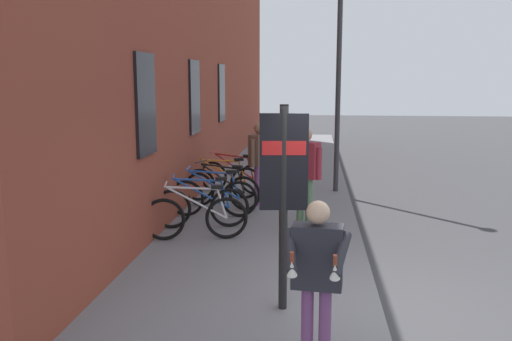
{
  "coord_description": "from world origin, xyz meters",
  "views": [
    {
      "loc": [
        -6.27,
        0.85,
        2.8
      ],
      "look_at": [
        2.37,
        1.78,
        1.32
      ],
      "focal_mm": 37.94,
      "sensor_mm": 36.0,
      "label": 1
    }
  ],
  "objects_px": {
    "bicycle_nearest_sign": "(234,177)",
    "tourist_with_hotdogs": "(317,267)",
    "bicycle_beside_lamp": "(201,207)",
    "bicycle_leaning_wall": "(223,183)",
    "bicycle_mid_rack": "(196,217)",
    "bicycle_by_door": "(213,197)",
    "pedestrian_by_facade": "(259,155)",
    "transit_info_sign": "(284,175)",
    "street_lamp": "(339,53)",
    "pedestrian_crossing_street": "(305,166)",
    "bicycle_far_end": "(222,190)"
  },
  "relations": [
    {
      "from": "bicycle_beside_lamp",
      "to": "bicycle_leaning_wall",
      "type": "distance_m",
      "value": 2.32
    },
    {
      "from": "bicycle_leaning_wall",
      "to": "transit_info_sign",
      "type": "distance_m",
      "value": 6.03
    },
    {
      "from": "bicycle_mid_rack",
      "to": "bicycle_leaning_wall",
      "type": "bearing_deg",
      "value": 1.08
    },
    {
      "from": "bicycle_mid_rack",
      "to": "street_lamp",
      "type": "relative_size",
      "value": 0.32
    },
    {
      "from": "transit_info_sign",
      "to": "street_lamp",
      "type": "distance_m",
      "value": 7.16
    },
    {
      "from": "transit_info_sign",
      "to": "street_lamp",
      "type": "relative_size",
      "value": 0.43
    },
    {
      "from": "bicycle_mid_rack",
      "to": "tourist_with_hotdogs",
      "type": "relative_size",
      "value": 1.09
    },
    {
      "from": "bicycle_by_door",
      "to": "bicycle_beside_lamp",
      "type": "bearing_deg",
      "value": 175.25
    },
    {
      "from": "bicycle_leaning_wall",
      "to": "bicycle_beside_lamp",
      "type": "bearing_deg",
      "value": 179.83
    },
    {
      "from": "bicycle_nearest_sign",
      "to": "street_lamp",
      "type": "bearing_deg",
      "value": -79.07
    },
    {
      "from": "pedestrian_by_facade",
      "to": "bicycle_mid_rack",
      "type": "bearing_deg",
      "value": 162.99
    },
    {
      "from": "transit_info_sign",
      "to": "pedestrian_crossing_street",
      "type": "relative_size",
      "value": 1.34
    },
    {
      "from": "bicycle_beside_lamp",
      "to": "pedestrian_by_facade",
      "type": "bearing_deg",
      "value": -24.64
    },
    {
      "from": "bicycle_mid_rack",
      "to": "transit_info_sign",
      "type": "relative_size",
      "value": 0.73
    },
    {
      "from": "bicycle_nearest_sign",
      "to": "transit_info_sign",
      "type": "height_order",
      "value": "transit_info_sign"
    },
    {
      "from": "pedestrian_by_facade",
      "to": "street_lamp",
      "type": "distance_m",
      "value": 3.22
    },
    {
      "from": "transit_info_sign",
      "to": "pedestrian_by_facade",
      "type": "distance_m",
      "value": 5.33
    },
    {
      "from": "street_lamp",
      "to": "bicycle_mid_rack",
      "type": "bearing_deg",
      "value": 149.86
    },
    {
      "from": "bicycle_far_end",
      "to": "pedestrian_crossing_street",
      "type": "xyz_separation_m",
      "value": [
        -1.09,
        -1.74,
        0.7
      ]
    },
    {
      "from": "bicycle_far_end",
      "to": "bicycle_nearest_sign",
      "type": "relative_size",
      "value": 1.0
    },
    {
      "from": "bicycle_mid_rack",
      "to": "bicycle_far_end",
      "type": "relative_size",
      "value": 1.02
    },
    {
      "from": "bicycle_mid_rack",
      "to": "bicycle_by_door",
      "type": "distance_m",
      "value": 1.55
    },
    {
      "from": "bicycle_beside_lamp",
      "to": "bicycle_far_end",
      "type": "bearing_deg",
      "value": -4.61
    },
    {
      "from": "bicycle_leaning_wall",
      "to": "pedestrian_by_facade",
      "type": "xyz_separation_m",
      "value": [
        -0.43,
        -0.86,
        0.69
      ]
    },
    {
      "from": "bicycle_by_door",
      "to": "pedestrian_crossing_street",
      "type": "xyz_separation_m",
      "value": [
        -0.38,
        -1.79,
        0.7
      ]
    },
    {
      "from": "bicycle_beside_lamp",
      "to": "bicycle_nearest_sign",
      "type": "xyz_separation_m",
      "value": [
        3.09,
        -0.13,
        0.0
      ]
    },
    {
      "from": "bicycle_nearest_sign",
      "to": "pedestrian_crossing_street",
      "type": "height_order",
      "value": "pedestrian_crossing_street"
    },
    {
      "from": "street_lamp",
      "to": "bicycle_leaning_wall",
      "type": "bearing_deg",
      "value": 115.83
    },
    {
      "from": "bicycle_mid_rack",
      "to": "bicycle_by_door",
      "type": "xyz_separation_m",
      "value": [
        1.55,
        -0.0,
        0.0
      ]
    },
    {
      "from": "bicycle_by_door",
      "to": "bicycle_far_end",
      "type": "bearing_deg",
      "value": -4.45
    },
    {
      "from": "bicycle_mid_rack",
      "to": "pedestrian_by_facade",
      "type": "bearing_deg",
      "value": -17.01
    },
    {
      "from": "pedestrian_by_facade",
      "to": "tourist_with_hotdogs",
      "type": "relative_size",
      "value": 1.11
    },
    {
      "from": "bicycle_by_door",
      "to": "bicycle_leaning_wall",
      "type": "bearing_deg",
      "value": 2.3
    },
    {
      "from": "bicycle_leaning_wall",
      "to": "tourist_with_hotdogs",
      "type": "relative_size",
      "value": 1.07
    },
    {
      "from": "bicycle_beside_lamp",
      "to": "bicycle_nearest_sign",
      "type": "distance_m",
      "value": 3.09
    },
    {
      "from": "pedestrian_crossing_street",
      "to": "street_lamp",
      "type": "height_order",
      "value": "street_lamp"
    },
    {
      "from": "bicycle_far_end",
      "to": "transit_info_sign",
      "type": "height_order",
      "value": "transit_info_sign"
    },
    {
      "from": "pedestrian_by_facade",
      "to": "bicycle_beside_lamp",
      "type": "bearing_deg",
      "value": 155.36
    },
    {
      "from": "bicycle_leaning_wall",
      "to": "tourist_with_hotdogs",
      "type": "bearing_deg",
      "value": -163.59
    },
    {
      "from": "bicycle_beside_lamp",
      "to": "bicycle_leaning_wall",
      "type": "bearing_deg",
      "value": -0.17
    },
    {
      "from": "bicycle_leaning_wall",
      "to": "pedestrian_crossing_street",
      "type": "bearing_deg",
      "value": -135.54
    },
    {
      "from": "bicycle_mid_rack",
      "to": "street_lamp",
      "type": "bearing_deg",
      "value": -30.14
    },
    {
      "from": "tourist_with_hotdogs",
      "to": "transit_info_sign",
      "type": "bearing_deg",
      "value": 16.29
    },
    {
      "from": "transit_info_sign",
      "to": "bicycle_by_door",
      "type": "bearing_deg",
      "value": 21.19
    },
    {
      "from": "bicycle_nearest_sign",
      "to": "tourist_with_hotdogs",
      "type": "relative_size",
      "value": 1.07
    },
    {
      "from": "tourist_with_hotdogs",
      "to": "bicycle_mid_rack",
      "type": "bearing_deg",
      "value": 27.03
    },
    {
      "from": "bicycle_mid_rack",
      "to": "pedestrian_crossing_street",
      "type": "xyz_separation_m",
      "value": [
        1.17,
        -1.8,
        0.7
      ]
    },
    {
      "from": "pedestrian_by_facade",
      "to": "pedestrian_crossing_street",
      "type": "relative_size",
      "value": 0.99
    },
    {
      "from": "pedestrian_crossing_street",
      "to": "bicycle_far_end",
      "type": "bearing_deg",
      "value": 58.02
    },
    {
      "from": "bicycle_beside_lamp",
      "to": "pedestrian_by_facade",
      "type": "xyz_separation_m",
      "value": [
        1.9,
        -0.87,
        0.69
      ]
    }
  ]
}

